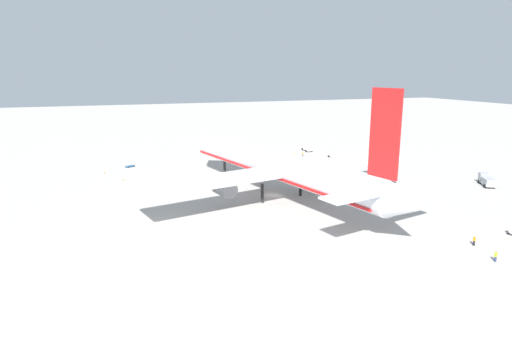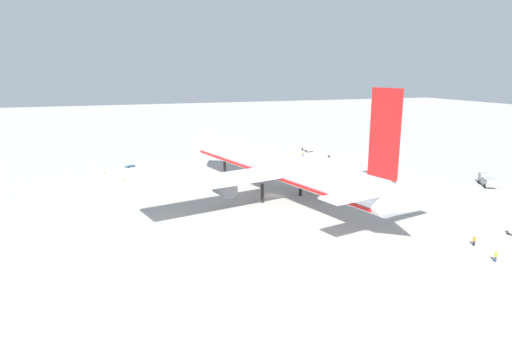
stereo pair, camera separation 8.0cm
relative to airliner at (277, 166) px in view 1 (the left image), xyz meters
name	(u,v)px [view 1 (the left image)]	position (x,y,z in m)	size (l,w,h in m)	color
ground_plane	(273,195)	(1.33, 0.28, -7.31)	(600.00, 600.00, 0.00)	#ADA8A0
airliner	(277,166)	(0.00, 0.00, 0.00)	(78.05, 68.73, 25.40)	silver
service_truck_0	(487,180)	(-8.48, -53.22, -5.89)	(6.91, 5.23, 2.78)	#999EA5
service_truck_2	(243,149)	(54.06, -9.66, -5.69)	(5.06, 4.37, 2.90)	white
service_truck_3	(307,147)	(50.35, -32.41, -5.88)	(6.19, 2.73, 2.78)	white
service_van	(334,154)	(36.59, -35.44, -6.27)	(4.55, 2.84, 1.97)	silver
baggage_cart_1	(130,166)	(44.16, 29.37, -7.04)	(2.64, 3.12, 0.40)	#26598C
ground_worker_0	(303,154)	(41.24, -26.36, -6.45)	(0.45, 0.45, 1.68)	#3F3F47
ground_worker_1	(294,155)	(40.67, -22.83, -6.40)	(0.49, 0.49, 1.77)	black
ground_worker_3	(496,256)	(-43.23, -17.83, -6.47)	(0.41, 0.41, 1.66)	navy
ground_worker_4	(474,240)	(-37.33, -19.72, -6.43)	(0.55, 0.55, 1.73)	black
traffic_cone_0	(355,161)	(27.90, -38.29, -7.03)	(0.36, 0.36, 0.55)	orange
traffic_cone_1	(123,180)	(27.14, 32.16, -7.03)	(0.36, 0.36, 0.55)	orange
traffic_cone_2	(104,173)	(37.63, 36.68, -7.03)	(0.36, 0.36, 0.55)	orange
traffic_cone_3	(238,160)	(41.82, -3.95, -7.03)	(0.36, 0.36, 0.55)	orange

